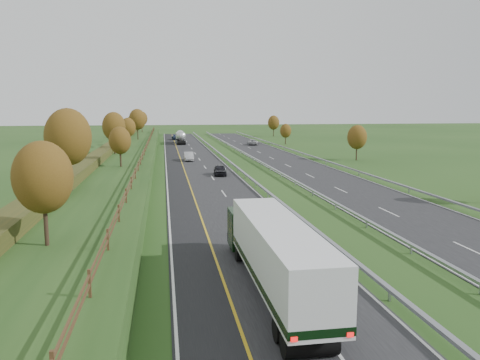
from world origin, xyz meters
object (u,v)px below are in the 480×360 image
object	(u,v)px
car_small_far	(176,137)
car_oncoming	(252,142)
box_lorry	(273,252)
car_silver_mid	(189,156)
car_dark_near	(220,170)
road_tanker	(181,137)

from	to	relation	value
car_small_far	car_oncoming	size ratio (longest dim) A/B	0.97
box_lorry	car_silver_mid	bearing A→B (deg)	90.81
car_dark_near	car_small_far	distance (m)	77.91
car_silver_mid	car_small_far	distance (m)	58.18
car_dark_near	car_oncoming	world-z (taller)	car_dark_near
box_lorry	road_tanker	size ratio (longest dim) A/B	1.45
box_lorry	car_small_far	xyz separation A→B (m)	(-1.67, 121.72, -1.56)
car_oncoming	car_small_far	bearing A→B (deg)	-45.69
box_lorry	car_dark_near	bearing A→B (deg)	86.71
box_lorry	road_tanker	world-z (taller)	box_lorry
car_small_far	car_oncoming	distance (m)	30.68
box_lorry	car_small_far	distance (m)	121.74
box_lorry	car_oncoming	bearing A→B (deg)	79.82
box_lorry	car_silver_mid	world-z (taller)	box_lorry
car_silver_mid	car_dark_near	bearing A→B (deg)	-79.93
car_silver_mid	road_tanker	bearing A→B (deg)	90.02
car_dark_near	car_oncoming	xyz separation A→B (m)	(15.05, 53.90, -0.02)
car_dark_near	car_silver_mid	distance (m)	19.92
car_small_far	car_oncoming	xyz separation A→B (m)	(19.24, -23.90, -0.01)
car_small_far	car_dark_near	bearing A→B (deg)	-93.70
box_lorry	car_silver_mid	size ratio (longest dim) A/B	3.39
box_lorry	road_tanker	xyz separation A→B (m)	(-0.78, 105.99, -0.47)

